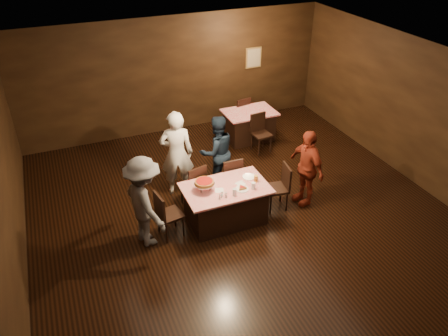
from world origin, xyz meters
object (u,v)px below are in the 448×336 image
(main_table, at_px, (226,204))
(diner_red_shirt, at_px, (306,167))
(chair_end_right, at_px, (277,188))
(glass_front_left, at_px, (235,192))
(chair_far_left, at_px, (193,184))
(glass_front_right, at_px, (253,186))
(diner_white_jacket, at_px, (177,154))
(chair_back_near, at_px, (261,134))
(back_table, at_px, (249,125))
(glass_amber, at_px, (256,179))
(chair_end_left, at_px, (170,214))
(plate_empty, at_px, (249,177))
(pizza_stand, at_px, (204,182))
(diner_grey_knit, at_px, (145,202))
(chair_back_far, at_px, (240,113))
(chair_far_right, at_px, (229,176))
(diner_navy_hoodie, at_px, (217,152))

(main_table, xyz_separation_m, diner_red_shirt, (1.73, -0.03, 0.43))
(chair_end_right, xyz_separation_m, glass_front_left, (-1.05, -0.30, 0.37))
(chair_far_left, relative_size, glass_front_right, 6.79)
(diner_white_jacket, distance_m, glass_front_left, 1.69)
(chair_back_near, relative_size, diner_red_shirt, 0.59)
(back_table, bearing_deg, main_table, -122.87)
(glass_amber, bearing_deg, back_table, 66.64)
(chair_end_right, xyz_separation_m, chair_back_near, (0.77, 2.20, 0.00))
(back_table, bearing_deg, chair_end_left, -135.72)
(chair_end_left, distance_m, plate_empty, 1.68)
(pizza_stand, bearing_deg, diner_grey_knit, -176.52)
(back_table, bearing_deg, glass_amber, -113.36)
(glass_front_left, distance_m, glass_front_right, 0.40)
(plate_empty, bearing_deg, glass_amber, -75.96)
(diner_red_shirt, distance_m, glass_amber, 1.13)
(diner_grey_knit, height_order, diner_red_shirt, diner_grey_knit)
(chair_end_left, relative_size, chair_back_near, 1.00)
(main_table, relative_size, plate_empty, 6.40)
(chair_back_far, relative_size, glass_front_right, 6.79)
(plate_empty, height_order, glass_front_left, glass_front_left)
(chair_far_right, distance_m, chair_end_left, 1.68)
(glass_front_right, bearing_deg, diner_navy_hoodie, 94.79)
(chair_end_right, xyz_separation_m, plate_empty, (-0.55, 0.15, 0.30))
(chair_back_far, bearing_deg, main_table, 52.48)
(diner_navy_hoodie, xyz_separation_m, glass_front_left, (-0.27, -1.55, 0.03))
(chair_end_left, height_order, chair_back_near, same)
(diner_white_jacket, bearing_deg, diner_grey_knit, 67.81)
(diner_grey_knit, bearing_deg, pizza_stand, -100.64)
(diner_red_shirt, bearing_deg, chair_end_right, -99.22)
(chair_far_right, xyz_separation_m, diner_red_shirt, (1.33, -0.78, 0.34))
(chair_end_right, distance_m, glass_front_right, 0.79)
(chair_back_near, distance_m, pizza_stand, 3.17)
(chair_far_right, height_order, diner_white_jacket, diner_white_jacket)
(main_table, bearing_deg, chair_back_near, 49.58)
(diner_red_shirt, bearing_deg, diner_white_jacket, -126.49)
(chair_back_near, distance_m, diner_navy_hoodie, 1.85)
(chair_back_far, bearing_deg, glass_amber, 60.90)
(back_table, height_order, chair_far_left, chair_far_left)
(chair_far_right, relative_size, chair_back_near, 1.00)
(diner_red_shirt, xyz_separation_m, plate_empty, (-1.18, 0.18, -0.03))
(chair_far_right, relative_size, glass_front_left, 6.79)
(chair_back_near, relative_size, diner_grey_knit, 0.55)
(pizza_stand, bearing_deg, chair_end_left, -175.91)
(diner_navy_hoodie, relative_size, pizza_stand, 4.26)
(chair_far_left, relative_size, diner_red_shirt, 0.59)
(chair_far_left, height_order, glass_front_left, chair_far_left)
(glass_amber, bearing_deg, diner_red_shirt, 1.11)
(chair_end_left, bearing_deg, back_table, -55.24)
(chair_back_far, distance_m, pizza_stand, 4.16)
(diner_red_shirt, distance_m, glass_front_left, 1.70)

